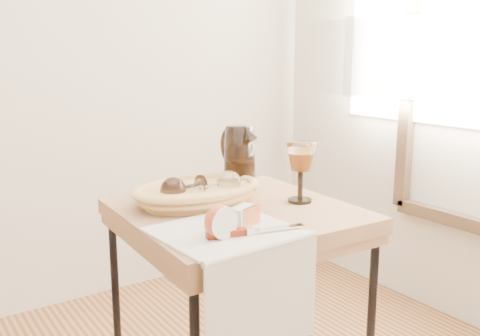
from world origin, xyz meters
TOP-DOWN VIEW (x-y plane):
  - side_table at (0.49, 0.49)m, footprint 0.64×0.64m
  - tea_towel at (0.35, 0.32)m, footprint 0.34×0.31m
  - bread_basket at (0.42, 0.59)m, footprint 0.36×0.25m
  - goblet_lying_a at (0.39, 0.60)m, footprint 0.14×0.10m
  - goblet_lying_b at (0.47, 0.57)m, footprint 0.13×0.08m
  - pitcher at (0.62, 0.66)m, footprint 0.16×0.24m
  - wine_goblet at (0.68, 0.43)m, footprint 0.11×0.11m
  - apple_half at (0.31, 0.29)m, footprint 0.09×0.06m
  - apple_wedge at (0.40, 0.33)m, footprint 0.08×0.06m
  - table_knife at (0.39, 0.27)m, footprint 0.25×0.08m

SIDE VIEW (x-z plane):
  - side_table at x=0.49m, z-range 0.00..0.78m
  - tea_towel at x=0.35m, z-range 0.78..0.79m
  - table_knife at x=0.39m, z-range 0.79..0.81m
  - bread_basket at x=0.42m, z-range 0.78..0.84m
  - apple_wedge at x=0.40m, z-range 0.79..0.84m
  - apple_half at x=0.31m, z-range 0.79..0.86m
  - goblet_lying_a at x=0.39m, z-range 0.79..0.87m
  - goblet_lying_b at x=0.47m, z-range 0.79..0.87m
  - wine_goblet at x=0.68m, z-range 0.78..0.96m
  - pitcher at x=0.62m, z-range 0.76..1.01m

